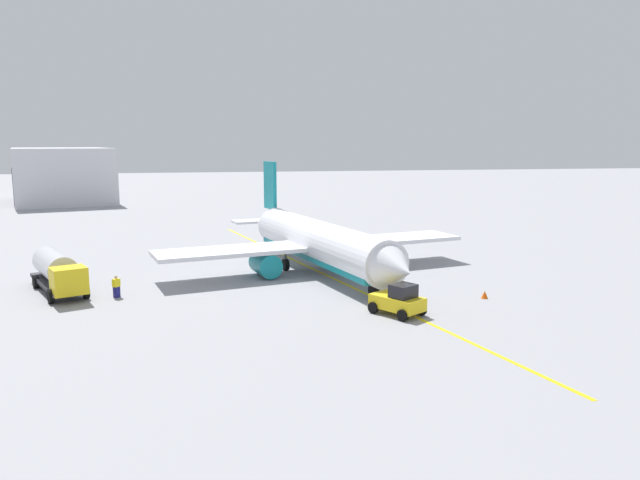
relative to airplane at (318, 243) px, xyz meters
name	(u,v)px	position (x,y,z in m)	size (l,w,h in m)	color
ground_plane	(320,272)	(0.47, 0.10, -2.69)	(400.00, 400.00, 0.00)	#939399
airplane	(318,243)	(0.00, 0.00, 0.00)	(31.30, 29.76, 9.74)	white
fuel_tanker	(58,271)	(3.57, -21.71, -0.98)	(9.75, 6.00, 3.15)	#2D2D33
pushback_tug	(399,300)	(15.10, 2.52, -1.68)	(4.12, 3.73, 2.20)	yellow
refueling_worker	(116,287)	(6.14, -17.06, -1.87)	(0.63, 0.62, 1.71)	navy
safety_cone_nose	(485,295)	(12.29, 10.43, -2.39)	(0.53, 0.53, 0.59)	#F2590F
distant_hangar	(62,175)	(-78.49, -37.26, 2.71)	(33.96, 24.92, 10.81)	silver
taxi_line_marking	(320,272)	(0.47, 0.10, -2.68)	(61.28, 0.30, 0.01)	yellow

